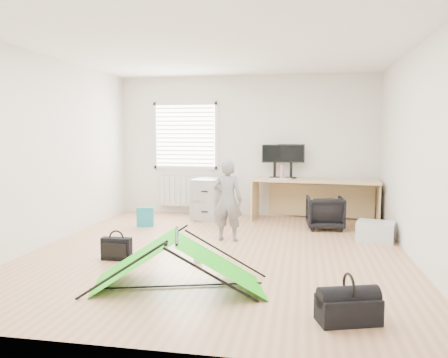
% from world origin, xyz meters
% --- Properties ---
extents(ground, '(5.50, 5.50, 0.00)m').
position_xyz_m(ground, '(0.00, 0.00, 0.00)').
color(ground, tan).
rests_on(ground, ground).
extents(back_wall, '(5.00, 0.02, 2.70)m').
position_xyz_m(back_wall, '(0.00, 2.75, 1.35)').
color(back_wall, silver).
rests_on(back_wall, ground).
extents(window, '(1.20, 0.06, 1.20)m').
position_xyz_m(window, '(-1.20, 2.71, 1.55)').
color(window, silver).
rests_on(window, back_wall).
extents(radiator, '(1.00, 0.12, 0.60)m').
position_xyz_m(radiator, '(-1.20, 2.67, 0.45)').
color(radiator, silver).
rests_on(radiator, back_wall).
extents(desk, '(2.29, 0.91, 0.76)m').
position_xyz_m(desk, '(1.33, 2.35, 0.38)').
color(desk, tan).
rests_on(desk, ground).
extents(filing_cabinet, '(0.59, 0.73, 0.76)m').
position_xyz_m(filing_cabinet, '(-0.62, 2.20, 0.38)').
color(filing_cabinet, '#9A9C9F').
rests_on(filing_cabinet, ground).
extents(monitor_left, '(0.49, 0.22, 0.46)m').
position_xyz_m(monitor_left, '(0.58, 2.54, 0.99)').
color(monitor_left, black).
rests_on(monitor_left, desk).
extents(monitor_right, '(0.50, 0.15, 0.47)m').
position_xyz_m(monitor_right, '(0.88, 2.54, 0.99)').
color(monitor_right, black).
rests_on(monitor_right, desk).
extents(keyboard, '(0.43, 0.22, 0.02)m').
position_xyz_m(keyboard, '(0.69, 2.32, 0.77)').
color(keyboard, beige).
rests_on(keyboard, desk).
extents(thermos, '(0.09, 0.09, 0.25)m').
position_xyz_m(thermos, '(0.72, 2.46, 0.89)').
color(thermos, '#D07498').
rests_on(thermos, desk).
extents(office_chair, '(0.64, 0.65, 0.55)m').
position_xyz_m(office_chair, '(1.48, 1.72, 0.27)').
color(office_chair, black).
rests_on(office_chair, ground).
extents(person, '(0.46, 0.32, 1.22)m').
position_xyz_m(person, '(0.01, 0.63, 0.61)').
color(person, slate).
rests_on(person, ground).
extents(kite, '(1.93, 1.26, 0.55)m').
position_xyz_m(kite, '(-0.16, -1.44, 0.28)').
color(kite, '#1CC712').
rests_on(kite, ground).
extents(storage_crate, '(0.61, 0.50, 0.29)m').
position_xyz_m(storage_crate, '(2.19, 0.98, 0.15)').
color(storage_crate, silver).
rests_on(storage_crate, ground).
extents(tote_bag, '(0.30, 0.19, 0.34)m').
position_xyz_m(tote_bag, '(-1.56, 1.35, 0.17)').
color(tote_bag, teal).
rests_on(tote_bag, ground).
extents(laptop_bag, '(0.39, 0.13, 0.29)m').
position_xyz_m(laptop_bag, '(-1.20, -0.62, 0.14)').
color(laptop_bag, black).
rests_on(laptop_bag, ground).
extents(white_box, '(0.12, 0.12, 0.09)m').
position_xyz_m(white_box, '(-0.16, -0.55, 0.05)').
color(white_box, silver).
rests_on(white_box, ground).
extents(duffel_bag, '(0.57, 0.41, 0.22)m').
position_xyz_m(duffel_bag, '(1.51, -2.00, 0.11)').
color(duffel_bag, black).
rests_on(duffel_bag, ground).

